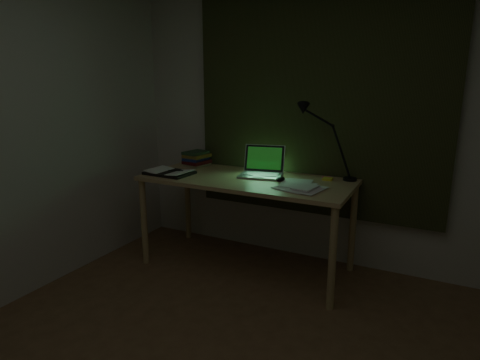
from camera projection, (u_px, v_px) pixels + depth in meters
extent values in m
cube|color=beige|center=(316.00, 123.00, 3.50)|extent=(3.50, 0.00, 2.50)
cube|color=#2E3219|center=(316.00, 100.00, 3.41)|extent=(2.20, 0.06, 2.00)
ellipsoid|color=black|center=(280.00, 179.00, 3.27)|extent=(0.07, 0.11, 0.04)
cube|color=#FFF035|center=(328.00, 179.00, 3.33)|extent=(0.08, 0.08, 0.02)
cube|color=#FE6380|center=(327.00, 178.00, 3.36)|extent=(0.10, 0.10, 0.02)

